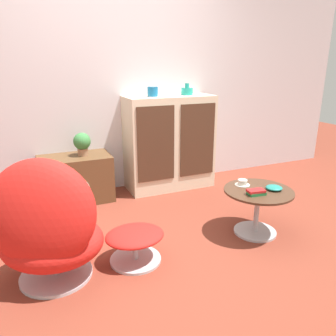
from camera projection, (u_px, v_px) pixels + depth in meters
The scene contains 13 objects.
ground_plane at pixel (167, 247), 2.70m from camera, with size 12.00×12.00×0.00m, color brown.
wall_back at pixel (113, 77), 3.64m from camera, with size 6.40×0.06×2.60m.
sideboard at pixel (169, 143), 3.87m from camera, with size 1.02×0.45×1.09m.
tv_console at pixel (76, 179), 3.55m from camera, with size 0.75×0.45×0.50m.
egg_chair at pixel (47, 229), 2.15m from camera, with size 0.90×0.87×0.93m.
ottoman at pixel (135, 240), 2.47m from camera, with size 0.45×0.39×0.26m.
coffee_table at pixel (257, 204), 2.85m from camera, with size 0.59×0.59×0.41m.
vase_leftmost at pixel (153, 92), 3.61m from camera, with size 0.12×0.12×0.10m.
vase_inner_left at pixel (187, 91), 3.78m from camera, with size 0.14×0.14×0.13m.
potted_plant at pixel (82, 143), 3.46m from camera, with size 0.18×0.18×0.25m.
teacup at pixel (242, 183), 2.91m from camera, with size 0.13×0.13×0.05m.
book_stack at pixel (256, 192), 2.70m from camera, with size 0.16×0.10×0.04m.
bowl at pixel (274, 188), 2.81m from camera, with size 0.14×0.14×0.04m.
Camera 1 is at (-0.94, -2.18, 1.45)m, focal length 35.00 mm.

